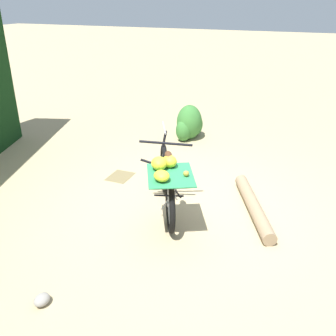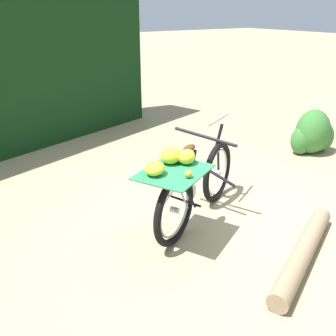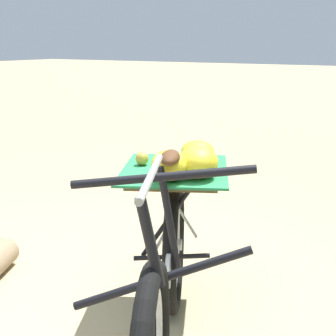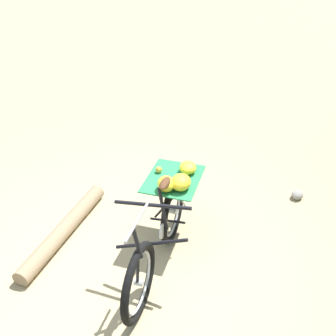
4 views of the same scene
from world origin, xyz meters
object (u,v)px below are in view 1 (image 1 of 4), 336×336
at_px(shrub_cluster, 189,124).
at_px(path_stone, 42,300).
at_px(bicycle, 167,181).
at_px(fallen_log, 253,206).

height_order(shrub_cluster, path_stone, shrub_cluster).
relative_size(shrub_cluster, path_stone, 4.34).
height_order(bicycle, fallen_log, bicycle).
relative_size(bicycle, shrub_cluster, 2.31).
bearing_deg(path_stone, fallen_log, 147.77).
xyz_separation_m(fallen_log, shrub_cluster, (-2.43, -1.78, 0.22)).
xyz_separation_m(bicycle, shrub_cluster, (-2.89, -0.69, -0.17)).
xyz_separation_m(fallen_log, path_stone, (2.48, -1.56, -0.04)).
height_order(bicycle, path_stone, bicycle).
distance_m(bicycle, shrub_cluster, 2.98).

